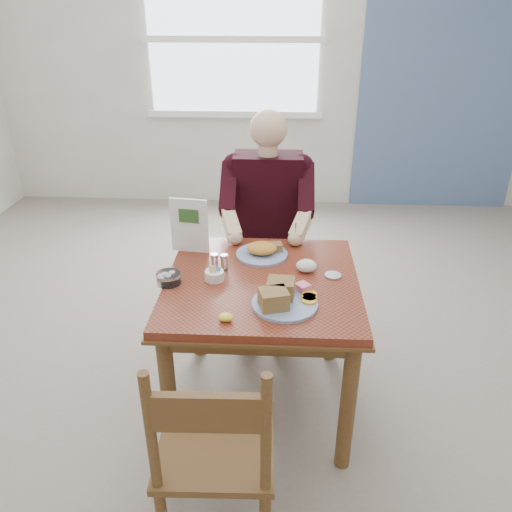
# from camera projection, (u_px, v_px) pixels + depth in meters

# --- Properties ---
(floor) EXTENTS (6.00, 6.00, 0.00)m
(floor) POSITION_uv_depth(u_px,v_px,m) (261.00, 400.00, 2.68)
(floor) COLOR slate
(floor) RESTS_ON ground
(wall_back) EXTENTS (5.50, 0.00, 5.50)m
(wall_back) POSITION_uv_depth(u_px,v_px,m) (276.00, 62.00, 4.71)
(wall_back) COLOR silver
(wall_back) RESTS_ON ground
(accent_panel) EXTENTS (1.60, 0.02, 2.80)m
(accent_panel) POSITION_uv_depth(u_px,v_px,m) (449.00, 63.00, 4.61)
(accent_panel) COLOR #4D658F
(accent_panel) RESTS_ON ground
(lemon_wedge) EXTENTS (0.07, 0.06, 0.03)m
(lemon_wedge) POSITION_uv_depth(u_px,v_px,m) (226.00, 317.00, 2.03)
(lemon_wedge) COLOR #FFF835
(lemon_wedge) RESTS_ON table
(napkin) EXTENTS (0.10, 0.08, 0.06)m
(napkin) POSITION_uv_depth(u_px,v_px,m) (306.00, 266.00, 2.39)
(napkin) COLOR white
(napkin) RESTS_ON table
(metal_dish) EXTENTS (0.10, 0.10, 0.01)m
(metal_dish) POSITION_uv_depth(u_px,v_px,m) (333.00, 276.00, 2.36)
(metal_dish) COLOR silver
(metal_dish) RESTS_ON table
(window) EXTENTS (1.72, 0.04, 1.42)m
(window) POSITION_uv_depth(u_px,v_px,m) (233.00, 39.00, 4.61)
(window) COLOR white
(window) RESTS_ON wall_back
(table) EXTENTS (0.92, 0.92, 0.75)m
(table) POSITION_uv_depth(u_px,v_px,m) (262.00, 299.00, 2.39)
(table) COLOR maroon
(table) RESTS_ON ground
(chair_far) EXTENTS (0.42, 0.42, 0.95)m
(chair_far) POSITION_uv_depth(u_px,v_px,m) (267.00, 254.00, 3.17)
(chair_far) COLOR brown
(chair_far) RESTS_ON ground
(chair_near) EXTENTS (0.43, 0.43, 0.95)m
(chair_near) POSITION_uv_depth(u_px,v_px,m) (215.00, 453.00, 1.78)
(chair_near) COLOR brown
(chair_near) RESTS_ON ground
(diner) EXTENTS (0.53, 0.56, 1.39)m
(diner) POSITION_uv_depth(u_px,v_px,m) (267.00, 211.00, 2.94)
(diner) COLOR tan
(diner) RESTS_ON chair_far
(near_plate) EXTENTS (0.32, 0.32, 0.09)m
(near_plate) POSITION_uv_depth(u_px,v_px,m) (282.00, 297.00, 2.13)
(near_plate) COLOR white
(near_plate) RESTS_ON table
(far_plate) EXTENTS (0.32, 0.32, 0.07)m
(far_plate) POSITION_uv_depth(u_px,v_px,m) (263.00, 251.00, 2.54)
(far_plate) COLOR white
(far_plate) RESTS_ON table
(caddy) EXTENTS (0.11, 0.11, 0.07)m
(caddy) POSITION_uv_depth(u_px,v_px,m) (214.00, 275.00, 2.32)
(caddy) COLOR white
(caddy) RESTS_ON table
(shakers) EXTENTS (0.09, 0.04, 0.08)m
(shakers) POSITION_uv_depth(u_px,v_px,m) (219.00, 262.00, 2.41)
(shakers) COLOR white
(shakers) RESTS_ON table
(creamer) EXTENTS (0.13, 0.13, 0.05)m
(creamer) POSITION_uv_depth(u_px,v_px,m) (169.00, 278.00, 2.29)
(creamer) COLOR white
(creamer) RESTS_ON table
(menu) EXTENTS (0.20, 0.04, 0.29)m
(menu) POSITION_uv_depth(u_px,v_px,m) (189.00, 225.00, 2.53)
(menu) COLOR white
(menu) RESTS_ON table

